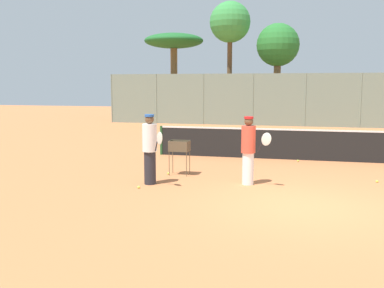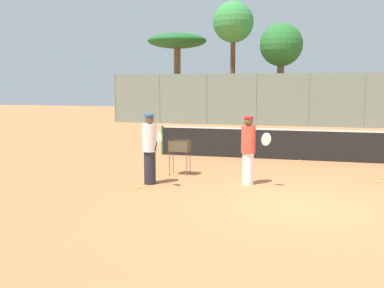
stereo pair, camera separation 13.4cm
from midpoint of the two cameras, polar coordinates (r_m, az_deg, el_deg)
name	(u,v)px [view 1 (the left image)]	position (r m, az deg, el deg)	size (l,w,h in m)	color
ground_plane	(303,207)	(9.87, 13.53, -7.76)	(80.00, 80.00, 0.00)	#C67242
tennis_net	(304,144)	(15.76, 13.84, 0.00)	(10.36, 0.10, 1.07)	#26592D
back_fence	(305,100)	(28.50, 14.06, 5.44)	(25.75, 0.08, 3.27)	gray
tree_0	(174,44)	(32.61, -2.44, 12.62)	(4.18, 4.18, 6.18)	brown
tree_2	(278,47)	(30.70, 10.72, 12.05)	(2.81, 2.81, 6.57)	brown
tree_3	(230,24)	(30.71, 4.72, 14.98)	(2.69, 2.69, 8.01)	brown
player_white_outfit	(249,149)	(11.61, 6.87, -0.69)	(0.84, 0.56, 1.76)	white
player_red_cap	(150,148)	(11.62, -5.70, -0.54)	(0.74, 0.72, 1.82)	#26262D
ball_cart	(179,149)	(12.80, -1.90, -0.61)	(0.56, 0.41, 0.99)	brown
tennis_ball_1	(249,176)	(12.64, 6.92, -4.09)	(0.07, 0.07, 0.07)	#D1E54C
tennis_ball_2	(377,181)	(12.85, 22.16, -4.41)	(0.07, 0.07, 0.07)	#D1E54C
tennis_ball_3	(139,187)	(11.32, -7.12, -5.46)	(0.07, 0.07, 0.07)	#D1E54C
tennis_ball_4	(168,173)	(12.96, -3.31, -3.75)	(0.07, 0.07, 0.07)	#D1E54C
tennis_ball_5	(298,161)	(15.49, 13.07, -2.08)	(0.07, 0.07, 0.07)	#D1E54C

